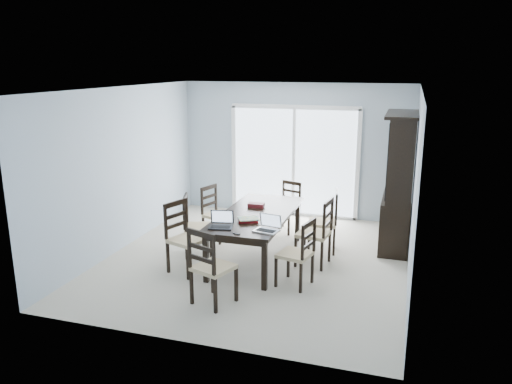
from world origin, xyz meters
TOP-DOWN VIEW (x-y plane):
  - floor at (0.00, 0.00)m, footprint 5.00×5.00m
  - ceiling at (0.00, 0.00)m, footprint 5.00×5.00m
  - back_wall at (0.00, 2.50)m, footprint 4.50×0.02m
  - wall_left at (-2.25, 0.00)m, footprint 0.02×5.00m
  - wall_right at (2.25, 0.00)m, footprint 0.02×5.00m
  - balcony at (0.00, 3.50)m, footprint 4.50×2.00m
  - railing at (0.00, 4.50)m, footprint 4.50×0.06m
  - dining_table at (0.00, 0.00)m, footprint 1.00×2.20m
  - china_hutch at (2.02, 1.25)m, footprint 0.50×1.38m
  - sliding_door at (0.00, 2.48)m, footprint 2.52×0.05m
  - chair_left_near at (-0.91, -0.71)m, footprint 0.58×0.58m
  - chair_left_mid at (-1.01, -0.11)m, footprint 0.54×0.54m
  - chair_left_far at (-0.98, 0.69)m, footprint 0.52×0.51m
  - chair_right_near at (0.86, -0.75)m, footprint 0.50×0.49m
  - chair_right_mid at (0.97, 0.05)m, footprint 0.51×0.50m
  - chair_right_far at (0.99, 0.69)m, footprint 0.51×0.49m
  - chair_end_near at (-0.12, -1.64)m, footprint 0.57×0.57m
  - chair_end_far at (0.13, 1.53)m, footprint 0.49×0.50m
  - laptop_dark at (-0.26, -0.82)m, footprint 0.36×0.29m
  - laptop_silver at (0.38, -0.78)m, footprint 0.36×0.28m
  - book_stack at (0.01, -0.43)m, footprint 0.37×0.34m
  - cell_phone at (0.03, -1.00)m, footprint 0.11×0.08m
  - game_box at (-0.10, 0.29)m, footprint 0.26×0.13m
  - hot_tub at (-0.47, 3.60)m, footprint 2.16×1.96m

SIDE VIEW (x-z plane):
  - balcony at x=0.00m, z-range -0.10..0.00m
  - floor at x=0.00m, z-range 0.00..0.00m
  - hot_tub at x=-0.47m, z-range 0.00..1.05m
  - chair_end_far at x=0.13m, z-range 0.03..1.06m
  - railing at x=0.00m, z-range 0.00..1.10m
  - chair_left_far at x=-0.98m, z-range 0.03..1.10m
  - chair_right_near at x=0.86m, z-range 0.03..1.12m
  - chair_left_mid at x=-1.01m, z-range 0.03..1.16m
  - chair_right_far at x=0.99m, z-range 0.03..1.19m
  - chair_end_near at x=-0.12m, z-range 0.03..1.21m
  - chair_right_mid at x=0.97m, z-range 0.03..1.22m
  - chair_left_near at x=-0.91m, z-range 0.03..1.22m
  - dining_table at x=0.00m, z-range 0.30..1.05m
  - cell_phone at x=0.03m, z-range 0.75..0.76m
  - book_stack at x=0.01m, z-range 0.75..0.80m
  - game_box at x=-0.10m, z-range 0.75..0.81m
  - laptop_silver at x=0.38m, z-range 0.69..0.91m
  - laptop_dark at x=-0.26m, z-range 0.69..0.92m
  - china_hutch at x=2.02m, z-range -0.03..2.17m
  - sliding_door at x=0.00m, z-range 0.00..2.18m
  - back_wall at x=0.00m, z-range 0.00..2.60m
  - wall_left at x=-2.25m, z-range 0.00..2.60m
  - wall_right at x=2.25m, z-range 0.00..2.60m
  - ceiling at x=0.00m, z-range 2.60..2.60m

